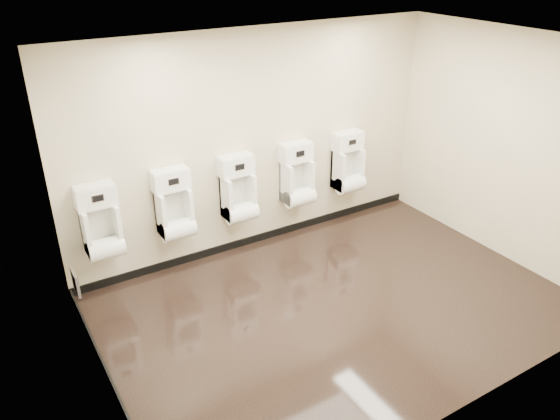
# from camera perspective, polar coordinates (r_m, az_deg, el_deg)

# --- Properties ---
(ground) EXTENTS (5.00, 3.50, 0.00)m
(ground) POSITION_cam_1_polar(r_m,az_deg,el_deg) (6.21, 5.92, -10.00)
(ground) COLOR black
(ground) RESTS_ON ground
(ceiling) EXTENTS (5.00, 3.50, 0.00)m
(ceiling) POSITION_cam_1_polar(r_m,az_deg,el_deg) (5.08, 7.44, 16.29)
(ceiling) COLOR silver
(back_wall) EXTENTS (5.00, 0.02, 2.80)m
(back_wall) POSITION_cam_1_polar(r_m,az_deg,el_deg) (6.85, -2.34, 7.06)
(back_wall) COLOR beige
(back_wall) RESTS_ON ground
(front_wall) EXTENTS (5.00, 0.02, 2.80)m
(front_wall) POSITION_cam_1_polar(r_m,az_deg,el_deg) (4.43, 20.49, -6.44)
(front_wall) COLOR beige
(front_wall) RESTS_ON ground
(left_wall) EXTENTS (0.02, 3.50, 2.80)m
(left_wall) POSITION_cam_1_polar(r_m,az_deg,el_deg) (4.57, -19.29, -5.13)
(left_wall) COLOR beige
(left_wall) RESTS_ON ground
(right_wall) EXTENTS (0.02, 3.50, 2.80)m
(right_wall) POSITION_cam_1_polar(r_m,az_deg,el_deg) (7.22, 22.68, 6.00)
(right_wall) COLOR beige
(right_wall) RESTS_ON ground
(tile_overlay_left) EXTENTS (0.01, 3.50, 2.80)m
(tile_overlay_left) POSITION_cam_1_polar(r_m,az_deg,el_deg) (4.57, -19.23, -5.11)
(tile_overlay_left) COLOR white
(tile_overlay_left) RESTS_ON ground
(skirting_back) EXTENTS (5.00, 0.02, 0.10)m
(skirting_back) POSITION_cam_1_polar(r_m,az_deg,el_deg) (7.41, -2.10, -2.86)
(skirting_back) COLOR black
(skirting_back) RESTS_ON ground
(skirting_left) EXTENTS (0.02, 3.50, 0.10)m
(skirting_left) POSITION_cam_1_polar(r_m,az_deg,el_deg) (5.38, -16.93, -17.45)
(skirting_left) COLOR black
(skirting_left) RESTS_ON ground
(access_panel) EXTENTS (0.04, 0.25, 0.25)m
(access_panel) POSITION_cam_1_polar(r_m,az_deg,el_deg) (6.06, -20.58, -7.11)
(access_panel) COLOR #9E9EA3
(access_panel) RESTS_ON left_wall
(urinal_0) EXTENTS (0.44, 0.33, 0.83)m
(urinal_0) POSITION_cam_1_polar(r_m,az_deg,el_deg) (6.29, -18.16, -1.71)
(urinal_0) COLOR white
(urinal_0) RESTS_ON back_wall
(urinal_1) EXTENTS (0.44, 0.33, 0.83)m
(urinal_1) POSITION_cam_1_polar(r_m,az_deg,el_deg) (6.49, -10.96, 0.09)
(urinal_1) COLOR white
(urinal_1) RESTS_ON back_wall
(urinal_2) EXTENTS (0.44, 0.33, 0.83)m
(urinal_2) POSITION_cam_1_polar(r_m,az_deg,el_deg) (6.78, -4.36, 1.74)
(urinal_2) COLOR white
(urinal_2) RESTS_ON back_wall
(urinal_3) EXTENTS (0.44, 0.33, 0.83)m
(urinal_3) POSITION_cam_1_polar(r_m,az_deg,el_deg) (7.18, 1.82, 3.26)
(urinal_3) COLOR white
(urinal_3) RESTS_ON back_wall
(urinal_4) EXTENTS (0.44, 0.33, 0.83)m
(urinal_4) POSITION_cam_1_polar(r_m,az_deg,el_deg) (7.64, 7.14, 4.53)
(urinal_4) COLOR white
(urinal_4) RESTS_ON back_wall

